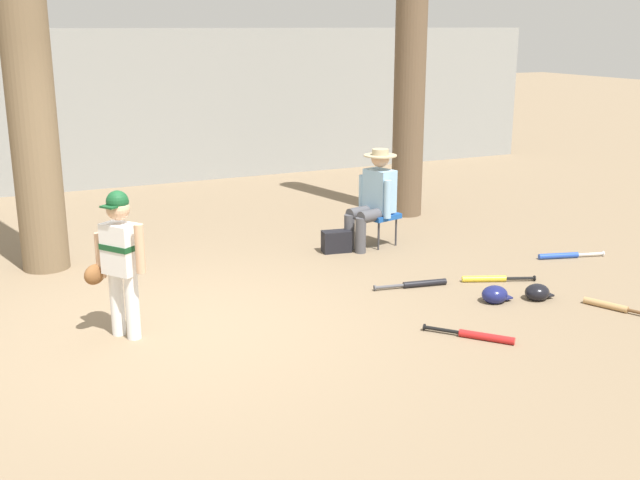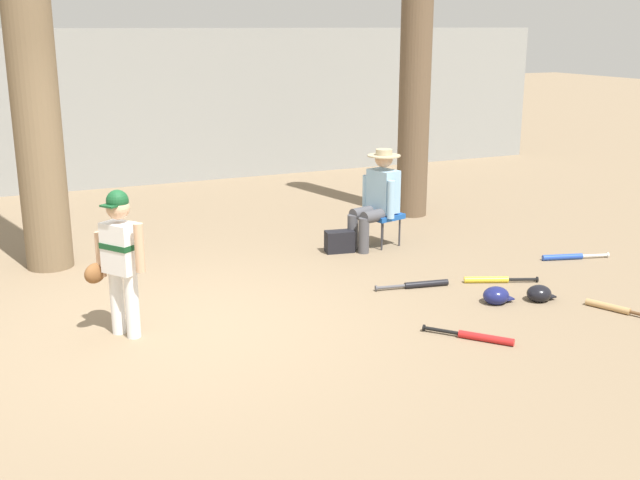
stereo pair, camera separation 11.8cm
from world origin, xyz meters
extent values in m
plane|color=#7F6B51|center=(0.00, 0.00, 0.00)|extent=(60.00, 60.00, 0.00)
cube|color=gray|center=(0.00, 6.80, 1.30)|extent=(18.00, 0.36, 2.59)
cone|color=brown|center=(-0.87, 2.42, 0.00)|extent=(0.77, 0.77, 0.31)
cylinder|color=brown|center=(4.14, 2.91, 2.56)|extent=(0.44, 0.44, 5.13)
cone|color=brown|center=(4.14, 2.91, 0.00)|extent=(0.62, 0.62, 0.26)
cylinder|color=white|center=(-0.42, -0.04, 0.29)|extent=(0.12, 0.12, 0.58)
cylinder|color=white|center=(-0.52, 0.11, 0.29)|extent=(0.12, 0.12, 0.58)
cube|color=white|center=(-0.47, 0.03, 0.80)|extent=(0.33, 0.36, 0.44)
cube|color=#144723|center=(-0.47, 0.03, 0.82)|extent=(0.35, 0.37, 0.05)
sphere|color=tan|center=(-0.47, 0.03, 1.15)|extent=(0.20, 0.20, 0.20)
sphere|color=#144723|center=(-0.47, 0.03, 1.21)|extent=(0.19, 0.19, 0.19)
cube|color=#144723|center=(-0.55, -0.02, 1.19)|extent=(0.16, 0.17, 0.02)
cylinder|color=tan|center=(-0.35, -0.18, 0.84)|extent=(0.11, 0.11, 0.42)
cylinder|color=tan|center=(-0.62, 0.19, 0.72)|extent=(0.11, 0.11, 0.40)
ellipsoid|color=brown|center=(-0.68, 0.17, 0.56)|extent=(0.25, 0.22, 0.18)
cube|color=#194C9E|center=(2.97, 1.65, 0.38)|extent=(0.49, 0.49, 0.06)
cylinder|color=#333338|center=(2.87, 1.46, 0.19)|extent=(0.02, 0.02, 0.38)
cylinder|color=#333338|center=(2.79, 1.75, 0.19)|extent=(0.02, 0.02, 0.38)
cylinder|color=#333338|center=(3.16, 1.54, 0.19)|extent=(0.02, 0.02, 0.38)
cylinder|color=#333338|center=(3.08, 1.83, 0.19)|extent=(0.02, 0.02, 0.38)
cylinder|color=#47474C|center=(2.61, 1.45, 0.21)|extent=(0.13, 0.13, 0.43)
cylinder|color=#47474C|center=(2.56, 1.64, 0.21)|extent=(0.13, 0.13, 0.43)
cylinder|color=#47474C|center=(2.80, 1.50, 0.43)|extent=(0.43, 0.25, 0.15)
cylinder|color=#47474C|center=(2.75, 1.69, 0.43)|extent=(0.43, 0.25, 0.15)
cube|color=#8CB7D8|center=(2.97, 1.65, 0.69)|extent=(0.32, 0.41, 0.52)
cylinder|color=#8CB7D8|center=(2.95, 1.41, 0.63)|extent=(0.11, 0.11, 0.46)
cylinder|color=#8CB7D8|center=(2.84, 1.84, 0.63)|extent=(0.11, 0.11, 0.46)
sphere|color=tan|center=(2.97, 1.65, 1.09)|extent=(0.22, 0.22, 0.22)
cylinder|color=tan|center=(2.97, 1.65, 1.12)|extent=(0.40, 0.40, 0.02)
cylinder|color=tan|center=(2.97, 1.65, 1.16)|extent=(0.20, 0.20, 0.09)
cube|color=black|center=(2.36, 1.60, 0.13)|extent=(0.36, 0.23, 0.26)
cylinder|color=#2347AD|center=(4.59, 0.24, 0.03)|extent=(0.48, 0.19, 0.07)
cylinder|color=silver|center=(4.98, 0.13, 0.03)|extent=(0.32, 0.12, 0.03)
cylinder|color=silver|center=(5.14, 0.09, 0.03)|extent=(0.03, 0.06, 0.06)
cylinder|color=black|center=(2.63, 0.06, 0.03)|extent=(0.48, 0.15, 0.07)
cylinder|color=#4C4C51|center=(2.24, 0.13, 0.03)|extent=(0.32, 0.09, 0.03)
cylinder|color=#4C4C51|center=(2.09, 0.16, 0.03)|extent=(0.02, 0.06, 0.06)
cylinder|color=red|center=(2.33, -1.40, 0.03)|extent=(0.36, 0.41, 0.07)
cylinder|color=black|center=(2.07, -1.09, 0.03)|extent=(0.23, 0.26, 0.03)
cylinder|color=black|center=(1.96, -0.97, 0.03)|extent=(0.05, 0.05, 0.06)
cylinder|color=tan|center=(3.86, -1.23, 0.03)|extent=(0.23, 0.42, 0.07)
cylinder|color=yellow|center=(3.28, -0.08, 0.03)|extent=(0.46, 0.24, 0.07)
cylinder|color=black|center=(3.64, -0.23, 0.03)|extent=(0.30, 0.15, 0.03)
cylinder|color=black|center=(3.79, -0.29, 0.03)|extent=(0.04, 0.06, 0.06)
ellipsoid|color=navy|center=(2.99, -0.64, 0.08)|extent=(0.26, 0.24, 0.18)
cube|color=navy|center=(3.12, -0.64, 0.04)|extent=(0.11, 0.13, 0.02)
ellipsoid|color=black|center=(3.42, -0.76, 0.07)|extent=(0.25, 0.23, 0.17)
cube|color=black|center=(3.54, -0.76, 0.03)|extent=(0.10, 0.13, 0.02)
camera|label=1|loc=(-1.64, -6.42, 2.63)|focal=43.50mm
camera|label=2|loc=(-1.53, -6.46, 2.63)|focal=43.50mm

